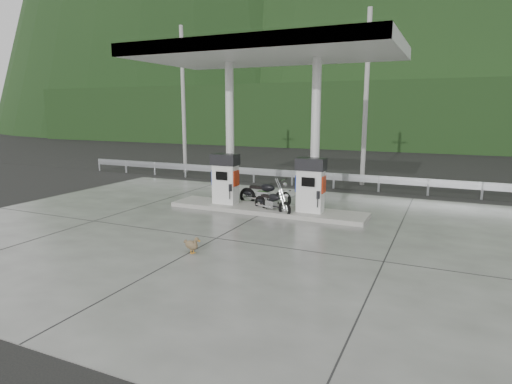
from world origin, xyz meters
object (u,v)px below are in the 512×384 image
at_px(gas_pump_right, 311,185).
at_px(gas_pump_left, 225,179).
at_px(duck, 192,245).
at_px(motorcycle_right, 272,203).
at_px(motorcycle_left, 265,194).

bearing_deg(gas_pump_right, gas_pump_left, 180.00).
bearing_deg(duck, motorcycle_right, 105.03).
distance_m(motorcycle_left, duck, 5.58).
bearing_deg(motorcycle_right, gas_pump_left, -162.74).
relative_size(gas_pump_right, duck, 3.44).
height_order(gas_pump_left, motorcycle_right, gas_pump_left).
distance_m(gas_pump_right, motorcycle_left, 2.18).
distance_m(motorcycle_left, motorcycle_right, 1.21).
xyz_separation_m(motorcycle_right, duck, (-0.29, -4.57, -0.20)).
xyz_separation_m(motorcycle_left, motorcycle_right, (0.70, -0.99, -0.07)).
height_order(motorcycle_left, motorcycle_right, motorcycle_left).
height_order(gas_pump_right, motorcycle_right, gas_pump_right).
height_order(gas_pump_right, duck, gas_pump_right).
bearing_deg(gas_pump_left, motorcycle_right, -7.11).
bearing_deg(motorcycle_right, gas_pump_right, 35.14).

